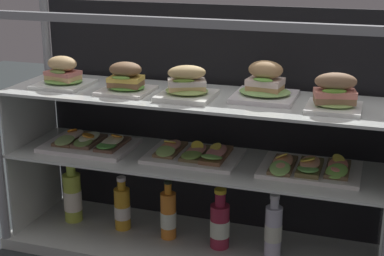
% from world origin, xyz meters
% --- Properties ---
extents(ground_plane, '(6.00, 6.00, 0.02)m').
position_xyz_m(ground_plane, '(0.00, 0.00, -0.01)').
color(ground_plane, '#292F30').
rests_on(ground_plane, ground).
extents(case_base_deck, '(1.42, 0.42, 0.04)m').
position_xyz_m(case_base_deck, '(0.00, 0.00, 0.02)').
color(case_base_deck, beige).
rests_on(case_base_deck, ground).
extents(case_frame, '(1.42, 0.42, 0.91)m').
position_xyz_m(case_frame, '(0.00, 0.12, 0.50)').
color(case_frame, gray).
rests_on(case_frame, ground).
extents(riser_lower_tier, '(1.35, 0.35, 0.32)m').
position_xyz_m(riser_lower_tier, '(0.00, 0.00, 0.21)').
color(riser_lower_tier, silver).
rests_on(riser_lower_tier, case_base_deck).
extents(shelf_lower_glass, '(1.37, 0.37, 0.01)m').
position_xyz_m(shelf_lower_glass, '(0.00, 0.00, 0.37)').
color(shelf_lower_glass, silver).
rests_on(shelf_lower_glass, riser_lower_tier).
extents(riser_upper_tier, '(1.35, 0.35, 0.23)m').
position_xyz_m(riser_upper_tier, '(0.00, 0.00, 0.49)').
color(riser_upper_tier, silver).
rests_on(riser_upper_tier, shelf_lower_glass).
extents(shelf_upper_glass, '(1.37, 0.37, 0.01)m').
position_xyz_m(shelf_upper_glass, '(0.00, 0.00, 0.61)').
color(shelf_upper_glass, silver).
rests_on(shelf_upper_glass, riser_upper_tier).
extents(plated_roll_sandwich_mid_left, '(0.19, 0.19, 0.11)m').
position_xyz_m(plated_roll_sandwich_mid_left, '(-0.50, -0.02, 0.66)').
color(plated_roll_sandwich_mid_left, white).
rests_on(plated_roll_sandwich_mid_left, shelf_upper_glass).
extents(plated_roll_sandwich_near_left_corner, '(0.18, 0.18, 0.11)m').
position_xyz_m(plated_roll_sandwich_near_left_corner, '(-0.24, -0.03, 0.66)').
color(plated_roll_sandwich_near_left_corner, white).
rests_on(plated_roll_sandwich_near_left_corner, shelf_upper_glass).
extents(plated_roll_sandwich_center, '(0.19, 0.19, 0.11)m').
position_xyz_m(plated_roll_sandwich_center, '(-0.01, -0.04, 0.66)').
color(plated_roll_sandwich_center, white).
rests_on(plated_roll_sandwich_center, shelf_upper_glass).
extents(plated_roll_sandwich_far_right, '(0.21, 0.21, 0.13)m').
position_xyz_m(plated_roll_sandwich_far_right, '(0.25, 0.03, 0.67)').
color(plated_roll_sandwich_far_right, white).
rests_on(plated_roll_sandwich_far_right, shelf_upper_glass).
extents(plated_roll_sandwich_left_of_center, '(0.17, 0.17, 0.12)m').
position_xyz_m(plated_roll_sandwich_left_of_center, '(0.49, -0.03, 0.67)').
color(plated_roll_sandwich_left_of_center, white).
rests_on(plated_roll_sandwich_left_of_center, shelf_upper_glass).
extents(open_sandwich_tray_mid_left, '(0.34, 0.24, 0.06)m').
position_xyz_m(open_sandwich_tray_mid_left, '(-0.41, -0.00, 0.40)').
color(open_sandwich_tray_mid_left, white).
rests_on(open_sandwich_tray_mid_left, shelf_lower_glass).
extents(open_sandwich_tray_near_right_corner, '(0.34, 0.24, 0.06)m').
position_xyz_m(open_sandwich_tray_near_right_corner, '(0.00, 0.02, 0.40)').
color(open_sandwich_tray_near_right_corner, white).
rests_on(open_sandwich_tray_near_right_corner, shelf_lower_glass).
extents(open_sandwich_tray_left_of_center, '(0.34, 0.25, 0.06)m').
position_xyz_m(open_sandwich_tray_left_of_center, '(0.42, 0.01, 0.40)').
color(open_sandwich_tray_left_of_center, white).
rests_on(open_sandwich_tray_left_of_center, shelf_lower_glass).
extents(juice_bottle_back_right, '(0.07, 0.07, 0.25)m').
position_xyz_m(juice_bottle_back_right, '(-0.52, 0.02, 0.15)').
color(juice_bottle_back_right, '#B8CB45').
rests_on(juice_bottle_back_right, case_base_deck).
extents(juice_bottle_back_left, '(0.06, 0.06, 0.22)m').
position_xyz_m(juice_bottle_back_left, '(-0.30, 0.02, 0.13)').
color(juice_bottle_back_left, gold).
rests_on(juice_bottle_back_left, case_base_deck).
extents(juice_bottle_back_center, '(0.06, 0.06, 0.24)m').
position_xyz_m(juice_bottle_back_center, '(-0.10, 0.01, 0.14)').
color(juice_bottle_back_center, orange).
rests_on(juice_bottle_back_center, case_base_deck).
extents(juice_bottle_tucked_behind, '(0.07, 0.07, 0.23)m').
position_xyz_m(juice_bottle_tucked_behind, '(0.11, 0.00, 0.13)').
color(juice_bottle_tucked_behind, '#9A253D').
rests_on(juice_bottle_tucked_behind, case_base_deck).
extents(juice_bottle_front_second, '(0.06, 0.06, 0.24)m').
position_xyz_m(juice_bottle_front_second, '(0.31, -0.00, 0.14)').
color(juice_bottle_front_second, white).
rests_on(juice_bottle_front_second, case_base_deck).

